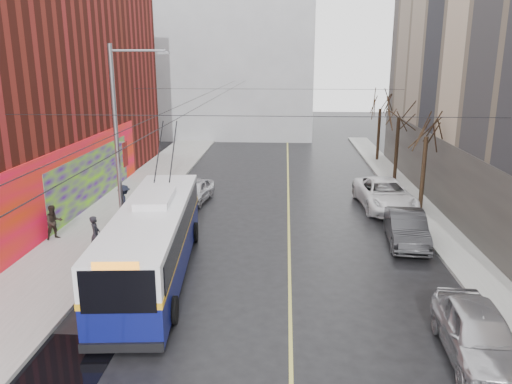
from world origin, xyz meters
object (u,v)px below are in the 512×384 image
parked_car_b (406,228)px  pedestrian_b (54,222)px  tree_near (428,123)px  streetlight_pole (120,140)px  parked_car_c (384,194)px  tree_mid (400,106)px  pedestrian_a (96,235)px  following_car (195,191)px  parked_car_a (478,334)px  tree_far (381,99)px  trolleybus (153,240)px  pedestrian_c (125,202)px

parked_car_b → pedestrian_b: size_ratio=2.83×
pedestrian_b → tree_near: bearing=-26.1°
streetlight_pole → tree_near: bearing=21.6°
streetlight_pole → parked_car_b: (13.06, 0.49, -4.08)m
parked_car_c → tree_near: bearing=-12.4°
tree_mid → pedestrian_a: bearing=-137.0°
parked_car_c → following_car: bearing=172.8°
parked_car_a → parked_car_b: parked_car_a is taller
streetlight_pole → following_car: bearing=73.7°
tree_far → parked_car_c: bearing=-98.3°
pedestrian_b → pedestrian_a: bearing=-76.4°
trolleybus → parked_car_a: bearing=-30.4°
tree_far → trolleybus: bearing=-118.5°
trolleybus → pedestrian_c: trolleybus is taller
following_car → parked_car_a: bearing=-46.4°
tree_far → pedestrian_a: 27.31m
tree_far → parked_car_c: tree_far is taller
tree_near → parked_car_c: bearing=171.8°
parked_car_a → pedestrian_b: pedestrian_b is taller
streetlight_pole → pedestrian_b: streetlight_pole is taller
tree_near → trolleybus: size_ratio=0.55×
tree_far → pedestrian_a: bearing=-126.1°
following_car → pedestrian_a: size_ratio=2.37×
pedestrian_b → following_car: bearing=8.2°
following_car → pedestrian_b: (-5.36, -7.07, 0.29)m
tree_far → pedestrian_c: tree_far is taller
streetlight_pole → parked_car_c: (13.14, 6.29, -4.02)m
tree_far → streetlight_pole: bearing=-127.1°
parked_car_a → tree_far: bearing=88.6°
pedestrian_c → tree_near: bearing=-116.1°
tree_near → parked_car_b: size_ratio=1.38×
parked_car_a → pedestrian_b: bearing=155.3°
trolleybus → pedestrian_b: trolleybus is taller
streetlight_pole → following_car: 8.28m
trolleybus → following_car: size_ratio=2.91×
tree_near → parked_car_a: (-2.19, -14.75, -4.18)m
tree_near → pedestrian_b: tree_near is taller
trolleybus → pedestrian_c: 7.55m
streetlight_pole → trolleybus: size_ratio=0.77×
parked_car_c → parked_car_b: bearing=-95.0°
tree_mid → following_car: size_ratio=1.67×
streetlight_pole → tree_mid: 19.96m
streetlight_pole → trolleybus: (2.29, -3.64, -3.33)m
parked_car_c → pedestrian_c: (-14.19, -3.18, 0.23)m
trolleybus → pedestrian_a: trolleybus is taller
tree_mid → parked_car_b: size_ratio=1.44×
parked_car_a → following_car: size_ratio=1.17×
streetlight_pole → pedestrian_a: (-0.77, -1.81, -3.85)m
tree_mid → pedestrian_b: 23.13m
parked_car_a → trolleybus: bearing=157.4°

